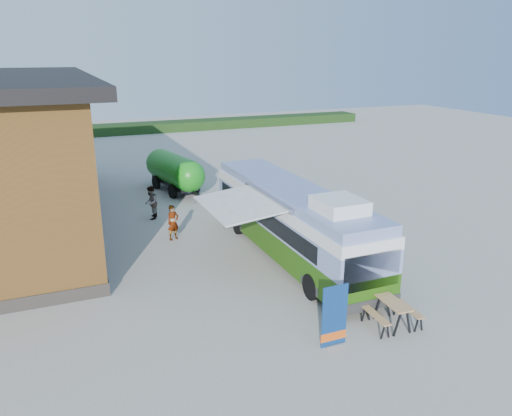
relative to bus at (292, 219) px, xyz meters
name	(u,v)px	position (x,y,z in m)	size (l,w,h in m)	color
ground	(271,267)	(-1.32, -0.78, -1.72)	(100.00, 100.00, 0.00)	#BCB7AD
hedge	(199,125)	(6.68, 37.22, -1.22)	(40.00, 3.00, 1.00)	#264419
bus	(292,219)	(0.00, 0.00, 0.00)	(2.62, 11.78, 3.61)	#376C12
awning	(243,206)	(-2.33, -0.24, 0.90)	(2.71, 4.38, 0.52)	white
banner	(334,321)	(-1.89, -6.73, -0.90)	(0.87, 0.19, 2.01)	navy
picnic_table	(393,308)	(0.46, -6.48, -1.07)	(1.59, 1.43, 0.87)	tan
person_a	(173,223)	(-4.26, 3.94, -0.88)	(0.62, 0.41, 1.69)	#999999
person_b	(151,203)	(-4.62, 7.38, -0.83)	(0.87, 0.68, 1.78)	#999999
slurry_tanker	(174,170)	(-2.17, 12.24, -0.34)	(2.73, 6.42, 2.40)	#198B19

